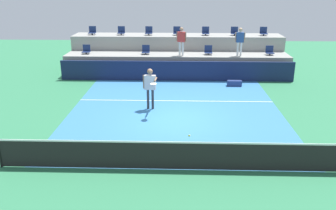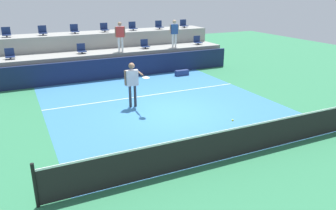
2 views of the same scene
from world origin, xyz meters
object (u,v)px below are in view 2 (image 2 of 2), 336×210
Objects in this scene: stadium_chair_lower_far_right at (197,41)px; spectator_in_white at (174,31)px; spectator_in_grey at (120,34)px; stadium_chair_lower_far_left at (10,55)px; stadium_chair_upper_right at (159,26)px; stadium_chair_upper_mid_left at (74,30)px; tennis_player at (133,80)px; equipment_bag at (182,73)px; stadium_chair_upper_far_left at (6,33)px; stadium_chair_lower_left at (82,49)px; stadium_chair_upper_center at (104,28)px; stadium_chair_upper_left at (43,31)px; stadium_chair_upper_mid_right at (133,27)px; stadium_chair_upper_far_right at (184,24)px; tennis_ball at (233,120)px; stadium_chair_lower_right at (145,45)px.

spectator_in_white reaches higher than stadium_chair_lower_far_right.
stadium_chair_lower_far_right is 5.18m from spectator_in_grey.
stadium_chair_lower_far_right is at bearing 0.00° from stadium_chair_lower_far_left.
stadium_chair_upper_mid_left is at bearing 180.00° from stadium_chair_upper_right.
tennis_player is 5.69m from equipment_bag.
stadium_chair_lower_far_right is at bearing -9.55° from stadium_chair_upper_far_left.
stadium_chair_lower_far_right reaches higher than equipment_bag.
stadium_chair_upper_center is at bearing 45.12° from stadium_chair_lower_left.
stadium_chair_upper_left is 5.27m from stadium_chair_upper_mid_right.
stadium_chair_upper_center is at bearing 180.00° from stadium_chair_upper_far_right.
spectator_in_grey is (2.07, -0.38, 0.74)m from stadium_chair_lower_left.
tennis_ball is at bearing -95.93° from stadium_chair_upper_mid_right.
stadium_chair_upper_left reaches higher than tennis_player.
tennis_ball is (5.81, -10.45, -0.70)m from stadium_chair_lower_far_left.
stadium_chair_lower_left is at bearing 180.00° from stadium_chair_lower_far_right.
stadium_chair_lower_left is at bearing -46.82° from stadium_chair_upper_left.
stadium_chair_upper_center reaches higher than tennis_ball.
stadium_chair_upper_mid_left reaches higher than equipment_bag.
tennis_player is at bearing -129.54° from stadium_chair_upper_far_right.
stadium_chair_upper_left is (1.81, 1.80, 0.85)m from stadium_chair_lower_far_left.
stadium_chair_upper_mid_right is at bearing 14.26° from stadium_chair_lower_far_left.
stadium_chair_lower_left is at bearing 102.44° from tennis_ball.
stadium_chair_lower_far_left is 0.29× the size of tennis_player.
tennis_ball is (-3.06, -12.25, -1.55)m from stadium_chair_upper_right.
stadium_chair_upper_mid_left reaches higher than stadium_chair_lower_right.
stadium_chair_lower_far_right is 7.65× the size of tennis_ball.
stadium_chair_upper_left reaches higher than stadium_chair_lower_far_right.
stadium_chair_upper_mid_left is 12.56m from tennis_ball.
equipment_bag is (1.33, -4.05, -2.16)m from stadium_chair_upper_mid_right.
stadium_chair_upper_mid_right is (-3.60, 1.80, 0.85)m from stadium_chair_lower_far_right.
stadium_chair_upper_far_left reaches higher than tennis_player.
stadium_chair_lower_left is at bearing 169.49° from spectator_in_grey.
stadium_chair_lower_right is at bearing 82.69° from tennis_ball.
tennis_ball is (-4.85, -12.25, -1.55)m from stadium_chair_upper_far_right.
stadium_chair_upper_far_left reaches higher than tennis_ball.
stadium_chair_upper_right reaches higher than stadium_chair_lower_far_right.
spectator_in_white is (1.72, -0.38, 0.73)m from stadium_chair_lower_right.
stadium_chair_lower_far_right is 0.33× the size of spectator_in_grey.
stadium_chair_upper_left is 7.05m from stadium_chair_upper_right.
spectator_in_grey is 2.10× the size of equipment_bag.
equipment_bag is at bearing -71.77° from stadium_chair_upper_mid_right.
stadium_chair_upper_right is at bearing 0.00° from stadium_chair_upper_mid_right.
stadium_chair_upper_center is at bearing 18.77° from stadium_chair_lower_far_left.
spectator_in_white is (8.87, -0.38, 0.73)m from stadium_chair_lower_far_left.
stadium_chair_upper_mid_left is at bearing 88.67° from stadium_chair_lower_left.
tennis_player is 26.60× the size of tennis_ball.
stadium_chair_lower_far_left is at bearing -165.74° from stadium_chair_upper_mid_right.
stadium_chair_upper_mid_right is (5.27, 0.00, 0.00)m from stadium_chair_upper_left.
tennis_ball is (2.26, -12.25, -1.55)m from stadium_chair_upper_mid_left.
stadium_chair_lower_right is at bearing -44.15° from stadium_chair_upper_center.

